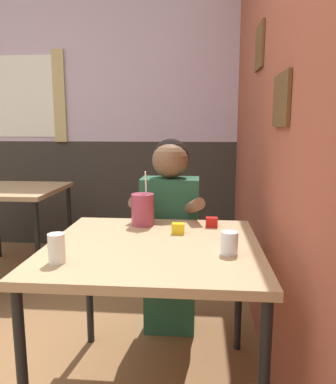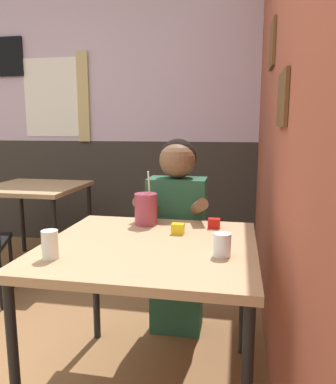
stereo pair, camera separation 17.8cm
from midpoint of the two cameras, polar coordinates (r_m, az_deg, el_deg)
The scene contains 10 objects.
brick_wall_right at distance 2.52m, azimuth 12.07°, elevation 12.01°, with size 0.08×4.52×2.70m.
back_wall at distance 3.98m, azimuth -12.87°, elevation 11.23°, with size 5.91×0.09×2.70m.
main_table at distance 1.68m, azimuth -5.32°, elevation -10.07°, with size 0.93×0.90×0.74m.
background_table at distance 3.46m, azimuth -24.02°, elevation -0.75°, with size 0.80×0.78×0.74m.
person_seated at distance 2.26m, azimuth -1.95°, elevation -5.96°, with size 0.42×0.41×1.18m.
cocktail_pitcher at distance 1.96m, azimuth -6.48°, elevation -2.70°, with size 0.12×0.12×0.28m.
glass_near_pitcher at distance 1.53m, azimuth 6.01°, elevation -7.77°, with size 0.07×0.07×0.09m.
glass_center at distance 1.51m, azimuth -19.92°, elevation -8.13°, with size 0.07×0.07×0.11m.
condiment_ketchup at distance 1.92m, azimuth 4.04°, elevation -4.65°, with size 0.06×0.04×0.05m.
condiment_mustard at distance 1.81m, azimuth -1.28°, elevation -5.61°, with size 0.06×0.04×0.05m.
Camera 1 is at (1.09, -1.26, 1.25)m, focal length 35.00 mm.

